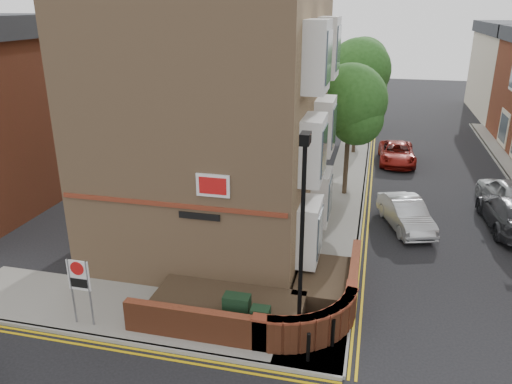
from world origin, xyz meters
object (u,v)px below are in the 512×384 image
(utility_cabinet_large, at_px, (237,313))
(lamppost, at_px, (302,243))
(zone_sign, at_px, (79,280))
(silver_car_near, at_px, (406,214))

(utility_cabinet_large, bearing_deg, lamppost, -3.01)
(zone_sign, distance_m, silver_car_near, 14.15)
(utility_cabinet_large, relative_size, zone_sign, 0.55)
(lamppost, distance_m, utility_cabinet_large, 3.24)
(lamppost, relative_size, utility_cabinet_large, 5.25)
(zone_sign, relative_size, silver_car_near, 0.54)
(utility_cabinet_large, bearing_deg, silver_car_near, 60.30)
(lamppost, xyz_separation_m, silver_car_near, (3.35, 9.31, -2.67))
(lamppost, relative_size, silver_car_near, 1.54)
(lamppost, height_order, zone_sign, lamppost)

